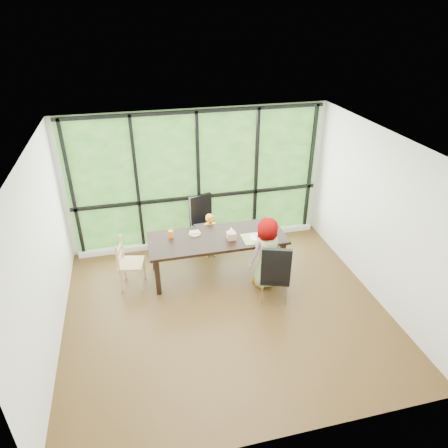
{
  "coord_description": "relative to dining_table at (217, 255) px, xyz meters",
  "views": [
    {
      "loc": [
        -1.2,
        -4.83,
        4.33
      ],
      "look_at": [
        0.2,
        0.93,
        1.05
      ],
      "focal_mm": 32.24,
      "sensor_mm": 36.0,
      "label": 1
    }
  ],
  "objects": [
    {
      "name": "orange_cup",
      "position": [
        -0.78,
        0.18,
        0.44
      ],
      "size": [
        0.08,
        0.08,
        0.13
      ],
      "primitive_type": "cylinder",
      "color": "orange",
      "rests_on": "dining_table"
    },
    {
      "name": "tissue_box",
      "position": [
        0.22,
        -0.12,
        0.44
      ],
      "size": [
        0.15,
        0.15,
        0.13
      ],
      "primitive_type": "cube",
      "color": "tan",
      "rests_on": "dining_table"
    },
    {
      "name": "tissue",
      "position": [
        0.22,
        -0.12,
        0.56
      ],
      "size": [
        0.12,
        0.12,
        0.11
      ],
      "primitive_type": "cone",
      "color": "white",
      "rests_on": "tissue_box"
    },
    {
      "name": "chair_end_beech",
      "position": [
        -1.5,
        -0.02,
        0.08
      ],
      "size": [
        0.48,
        0.49,
        0.9
      ],
      "primitive_type": "cube",
      "rotation": [
        0.0,
        0.0,
        1.36
      ],
      "color": "#A58356",
      "rests_on": "ground"
    },
    {
      "name": "chair_window_leather",
      "position": [
        -0.03,
        0.88,
        0.17
      ],
      "size": [
        0.57,
        0.57,
        1.08
      ],
      "primitive_type": "cube",
      "rotation": [
        0.0,
        0.0,
        0.29
      ],
      "color": "black",
      "rests_on": "ground"
    },
    {
      "name": "plate_far",
      "position": [
        -0.36,
        0.2,
        0.38
      ],
      "size": [
        0.21,
        0.21,
        0.01
      ],
      "primitive_type": "cylinder",
      "color": "white",
      "rests_on": "dining_table"
    },
    {
      "name": "window_sill",
      "position": [
        -0.1,
        1.12,
        -0.33
      ],
      "size": [
        4.8,
        0.12,
        0.1
      ],
      "primitive_type": "cube",
      "color": "silver",
      "rests_on": "ground"
    },
    {
      "name": "foliage_backdrop",
      "position": [
        -0.1,
        1.2,
        0.98
      ],
      "size": [
        4.8,
        0.02,
        2.65
      ],
      "primitive_type": "cube",
      "color": "#205216",
      "rests_on": "back_wall"
    },
    {
      "name": "back_wall",
      "position": [
        -0.1,
        1.22,
        0.98
      ],
      "size": [
        5.0,
        0.0,
        5.0
      ],
      "primitive_type": "plane",
      "rotation": [
        1.57,
        0.0,
        0.0
      ],
      "color": "silver",
      "rests_on": "ground"
    },
    {
      "name": "child_older",
      "position": [
        0.71,
        -0.52,
        0.26
      ],
      "size": [
        0.73,
        0.6,
        1.28
      ],
      "primitive_type": "imported",
      "rotation": [
        0.0,
        0.0,
        3.5
      ],
      "color": "slate",
      "rests_on": "ground"
    },
    {
      "name": "crepe_rolls_near",
      "position": [
        0.66,
        -0.19,
        0.41
      ],
      "size": [
        0.05,
        0.12,
        0.04
      ],
      "primitive_type": null,
      "color": "tan",
      "rests_on": "plate_near"
    },
    {
      "name": "straw_white",
      "position": [
        -0.78,
        0.18,
        0.55
      ],
      "size": [
        0.01,
        0.04,
        0.2
      ],
      "primitive_type": "cylinder",
      "rotation": [
        0.14,
        0.0,
        0.0
      ],
      "color": "white",
      "rests_on": "orange_cup"
    },
    {
      "name": "chair_interior_leather",
      "position": [
        0.75,
        -0.92,
        0.17
      ],
      "size": [
        0.59,
        0.59,
        1.08
      ],
      "primitive_type": "cube",
      "rotation": [
        0.0,
        0.0,
        2.81
      ],
      "color": "black",
      "rests_on": "ground"
    },
    {
      "name": "window_mullions",
      "position": [
        -0.1,
        1.16,
        0.98
      ],
      "size": [
        4.8,
        0.06,
        2.65
      ],
      "primitive_type": null,
      "color": "black",
      "rests_on": "back_wall"
    },
    {
      "name": "straw_pink",
      "position": [
        0.94,
        -0.24,
        0.55
      ],
      "size": [
        0.01,
        0.04,
        0.2
      ],
      "primitive_type": "cylinder",
      "rotation": [
        0.14,
        0.0,
        0.0
      ],
      "color": "pink",
      "rests_on": "green_cup"
    },
    {
      "name": "green_cup",
      "position": [
        0.94,
        -0.24,
        0.44
      ],
      "size": [
        0.08,
        0.08,
        0.13
      ],
      "primitive_type": "cylinder",
      "color": "#54B02D",
      "rests_on": "dining_table"
    },
    {
      "name": "crepe_rolls_far",
      "position": [
        -0.36,
        0.2,
        0.41
      ],
      "size": [
        0.2,
        0.12,
        0.04
      ],
      "primitive_type": null,
      "color": "tan",
      "rests_on": "plate_far"
    },
    {
      "name": "plate_near",
      "position": [
        0.66,
        -0.19,
        0.38
      ],
      "size": [
        0.23,
        0.23,
        0.01
      ],
      "primitive_type": "cylinder",
      "color": "white",
      "rests_on": "dining_table"
    },
    {
      "name": "dining_table",
      "position": [
        0.0,
        0.0,
        0.0
      ],
      "size": [
        2.4,
        0.95,
        0.75
      ],
      "primitive_type": "cube",
      "rotation": [
        0.0,
        0.0,
        -0.01
      ],
      "color": "black",
      "rests_on": "ground"
    },
    {
      "name": "ground",
      "position": [
        -0.1,
        -1.03,
        -0.38
      ],
      "size": [
        5.0,
        5.0,
        0.0
      ],
      "primitive_type": "plane",
      "color": "black",
      "rests_on": "ground"
    },
    {
      "name": "child_toddler",
      "position": [
        -0.0,
        0.56,
        0.08
      ],
      "size": [
        0.34,
        0.23,
        0.9
      ],
      "primitive_type": "imported",
      "rotation": [
        0.0,
        0.0,
        0.03
      ],
      "color": "orange",
      "rests_on": "ground"
    },
    {
      "name": "placemat",
      "position": [
        0.67,
        -0.2,
        0.38
      ],
      "size": [
        0.52,
        0.38,
        0.01
      ],
      "primitive_type": "cube",
      "color": "tan",
      "rests_on": "dining_table"
    }
  ]
}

